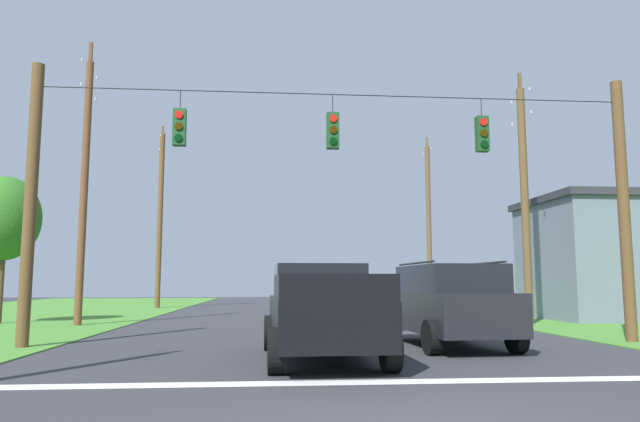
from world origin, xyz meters
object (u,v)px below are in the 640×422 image
suv_black (448,303)px  tree_roadside_right (4,219)px  utility_pole_far_left (160,216)px  distant_car_crossing_white (328,301)px  utility_pole_mid_left (84,182)px  utility_pole_far_right (429,224)px  overhead_signal_span (339,193)px  pickup_truck (321,311)px  utility_pole_mid_right (525,197)px

suv_black → tree_roadside_right: (-14.62, 9.19, 2.95)m
suv_black → utility_pole_far_left: bearing=116.1°
suv_black → distant_car_crossing_white: 11.15m
utility_pole_mid_left → utility_pole_far_right: bearing=40.2°
distant_car_crossing_white → tree_roadside_right: size_ratio=0.76×
overhead_signal_span → suv_black: (2.64, -0.51, -2.78)m
distant_car_crossing_white → utility_pole_far_left: bearing=128.1°
suv_black → utility_pole_far_left: 25.94m
overhead_signal_span → pickup_truck: bearing=-104.7°
distant_car_crossing_white → overhead_signal_span: bearing=-94.1°
tree_roadside_right → utility_pole_far_left: bearing=76.2°
utility_pole_far_left → tree_roadside_right: size_ratio=2.03×
utility_pole_mid_right → tree_roadside_right: bearing=174.6°
utility_pole_far_right → tree_roadside_right: 24.32m
distant_car_crossing_white → utility_pole_far_right: (7.65, 11.40, 4.53)m
utility_pole_mid_left → utility_pole_far_left: 14.96m
pickup_truck → utility_pole_far_right: utility_pole_far_right is taller
pickup_truck → utility_pole_far_left: size_ratio=0.47×
overhead_signal_span → utility_pole_mid_right: bearing=40.2°
tree_roadside_right → utility_pole_mid_left: bearing=-20.5°
pickup_truck → utility_pole_mid_left: utility_pole_mid_left is taller
utility_pole_mid_left → utility_pole_far_left: (0.07, 14.96, 0.41)m
pickup_truck → tree_roadside_right: bearing=135.0°
distant_car_crossing_white → utility_pole_far_left: utility_pole_far_left is taller
utility_pole_mid_left → distant_car_crossing_white: bearing=17.9°
utility_pole_mid_right → pickup_truck: bearing=-132.8°
overhead_signal_span → tree_roadside_right: size_ratio=2.76×
suv_black → distant_car_crossing_white: size_ratio=1.14×
suv_black → utility_pole_far_right: (5.76, 22.39, 4.26)m
distant_car_crossing_white → utility_pole_far_left: (-9.35, 11.92, 4.92)m
tree_roadside_right → utility_pole_mid_right: bearing=-5.4°
suv_black → tree_roadside_right: size_ratio=0.87×
utility_pole_mid_right → utility_pole_mid_left: size_ratio=0.91×
overhead_signal_span → utility_pole_mid_right: (8.01, 6.77, 0.99)m
utility_pole_far_left → tree_roadside_right: 14.23m
suv_black → utility_pole_mid_right: size_ratio=0.50×
pickup_truck → utility_pole_far_left: 26.67m
utility_pole_far_right → distant_car_crossing_white: bearing=-123.9°
utility_pole_mid_right → distant_car_crossing_white: bearing=153.0°
utility_pole_far_right → tree_roadside_right: (-20.38, -13.20, -1.30)m
pickup_truck → utility_pole_mid_right: utility_pole_mid_right is taller
utility_pole_mid_left → tree_roadside_right: (-3.31, 1.24, -1.29)m
pickup_truck → distant_car_crossing_white: 13.19m
utility_pole_mid_right → tree_roadside_right: size_ratio=1.73×
pickup_truck → utility_pole_mid_right: 13.38m
overhead_signal_span → utility_pole_mid_right: size_ratio=1.60×
suv_black → tree_roadside_right: 17.52m
overhead_signal_span → utility_pole_far_left: (-8.61, 22.39, 1.87)m
suv_black → tree_roadside_right: tree_roadside_right is taller
pickup_truck → utility_pole_far_right: size_ratio=0.50×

